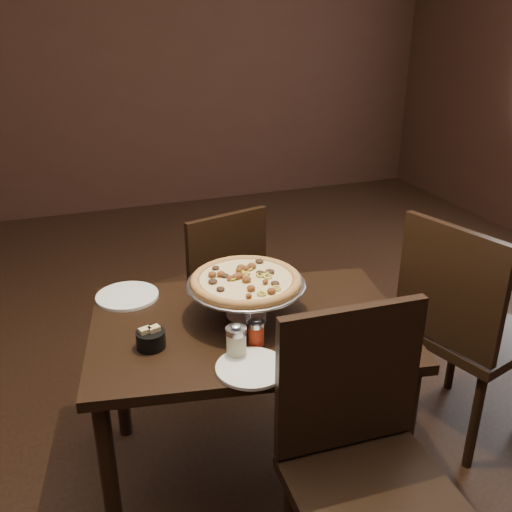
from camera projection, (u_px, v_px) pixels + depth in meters
name	position (u px, v px, depth m)	size (l,w,h in m)	color
room	(254.00, 122.00, 1.83)	(6.04, 7.04, 2.84)	black
dining_table	(248.00, 344.00, 2.09)	(1.23, 0.93, 0.70)	black
pizza_stand	(246.00, 281.00, 2.04)	(0.43, 0.43, 0.18)	silver
parmesan_shaker	(236.00, 341.00, 1.83)	(0.07, 0.07, 0.12)	beige
pepper_flake_shaker	(256.00, 332.00, 1.90)	(0.06, 0.06, 0.10)	maroon
packet_caddy	(151.00, 339.00, 1.89)	(0.10, 0.10, 0.08)	black
napkin_stack	(321.00, 339.00, 1.93)	(0.15, 0.15, 0.02)	white
plate_left	(127.00, 296.00, 2.23)	(0.24, 0.24, 0.01)	white
plate_near	(251.00, 368.00, 1.78)	(0.23, 0.23, 0.01)	white
serving_spatula	(282.00, 289.00, 1.99)	(0.16, 0.16, 0.02)	silver
chair_far	(216.00, 286.00, 2.80)	(0.51, 0.51, 0.89)	black
chair_near	(364.00, 462.00, 1.65)	(0.47, 0.47, 0.98)	black
chair_side	(463.00, 324.00, 2.34)	(0.58, 0.58, 1.00)	black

